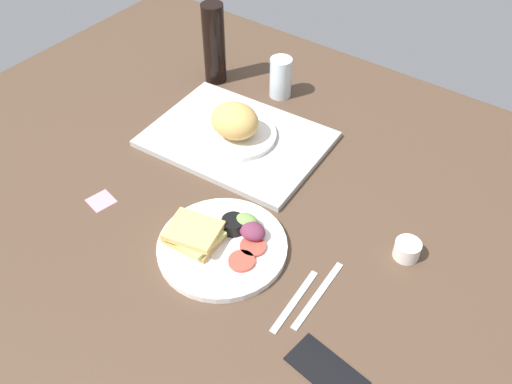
{
  "coord_description": "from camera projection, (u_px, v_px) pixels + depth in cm",
  "views": [
    {
      "loc": [
        55.02,
        -69.43,
        92.01
      ],
      "look_at": [
        2.0,
        3.0,
        4.0
      ],
      "focal_mm": 38.55,
      "sensor_mm": 36.0,
      "label": 1
    }
  ],
  "objects": [
    {
      "name": "drinking_glass",
      "position": [
        281.0,
        78.0,
        1.56
      ],
      "size": [
        6.29,
        6.29,
        11.8
      ],
      "primitive_type": "cylinder",
      "color": "silver",
      "rests_on": "ground_plane"
    },
    {
      "name": "cell_phone",
      "position": [
        327.0,
        370.0,
        0.98
      ],
      "size": [
        15.22,
        9.03,
        0.8
      ],
      "primitive_type": "cube",
      "rotation": [
        0.0,
        0.0,
        -0.13
      ],
      "color": "black",
      "rests_on": "ground_plane"
    },
    {
      "name": "fork",
      "position": [
        295.0,
        301.0,
        1.09
      ],
      "size": [
        2.41,
        17.05,
        0.5
      ],
      "primitive_type": "cube",
      "rotation": [
        0.0,
        0.0,
        1.63
      ],
      "color": "#B7B7BC",
      "rests_on": "ground_plane"
    },
    {
      "name": "bread_plate_near",
      "position": [
        235.0,
        125.0,
        1.41
      ],
      "size": [
        20.65,
        20.65,
        10.14
      ],
      "color": "white",
      "rests_on": "serving_tray"
    },
    {
      "name": "ground_plane",
      "position": [
        242.0,
        212.0,
        1.29
      ],
      "size": [
        190.0,
        150.0,
        3.0
      ],
      "primitive_type": "cube",
      "color": "#4C3828"
    },
    {
      "name": "sticky_note",
      "position": [
        101.0,
        201.0,
        1.29
      ],
      "size": [
        6.66,
        6.66,
        0.12
      ],
      "primitive_type": "cube",
      "rotation": [
        0.0,
        0.0,
        -0.21
      ],
      "color": "pink",
      "rests_on": "ground_plane"
    },
    {
      "name": "soda_bottle",
      "position": [
        214.0,
        44.0,
        1.58
      ],
      "size": [
        6.4,
        6.4,
        23.89
      ],
      "primitive_type": "cylinder",
      "color": "black",
      "rests_on": "ground_plane"
    },
    {
      "name": "espresso_cup",
      "position": [
        407.0,
        250.0,
        1.16
      ],
      "size": [
        5.6,
        5.6,
        4.0
      ],
      "primitive_type": "cylinder",
      "color": "silver",
      "rests_on": "ground_plane"
    },
    {
      "name": "knife",
      "position": [
        318.0,
        295.0,
        1.1
      ],
      "size": [
        2.08,
        19.04,
        0.5
      ],
      "primitive_type": "cube",
      "rotation": [
        0.0,
        0.0,
        1.61
      ],
      "color": "#B7B7BC",
      "rests_on": "ground_plane"
    },
    {
      "name": "serving_tray",
      "position": [
        237.0,
        139.0,
        1.45
      ],
      "size": [
        47.1,
        35.92,
        1.6
      ],
      "primitive_type": "cube",
      "rotation": [
        0.0,
        0.0,
        0.07
      ],
      "color": "#B2B2AD",
      "rests_on": "ground_plane"
    },
    {
      "name": "plate_with_salad",
      "position": [
        221.0,
        241.0,
        1.18
      ],
      "size": [
        28.11,
        28.11,
        5.4
      ],
      "color": "white",
      "rests_on": "ground_plane"
    }
  ]
}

